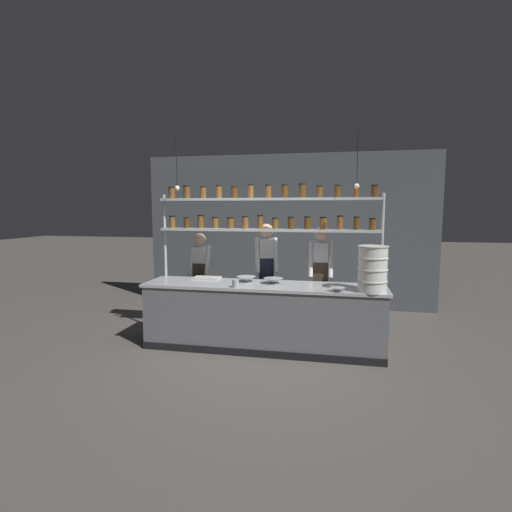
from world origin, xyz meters
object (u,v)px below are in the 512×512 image
at_px(chef_center, 266,270).
at_px(prep_bowl_near_left, 273,281).
at_px(chef_left, 200,274).
at_px(serving_cup_front, 236,284).
at_px(cutting_board, 207,278).
at_px(prep_bowl_center_front, 246,279).
at_px(spice_shelf_unit, 267,216).
at_px(container_stack, 373,269).
at_px(prep_bowl_center_back, 338,290).
at_px(chef_right, 321,274).

height_order(chef_center, prep_bowl_near_left, chef_center).
height_order(chef_left, serving_cup_front, chef_left).
distance_m(cutting_board, prep_bowl_center_front, 0.65).
bearing_deg(spice_shelf_unit, cutting_board, -175.71).
distance_m(spice_shelf_unit, prep_bowl_near_left, 0.94).
relative_size(container_stack, prep_bowl_center_front, 2.10).
distance_m(prep_bowl_near_left, prep_bowl_center_back, 0.97).
height_order(spice_shelf_unit, chef_center, spice_shelf_unit).
bearing_deg(prep_bowl_near_left, chef_left, 151.35).
bearing_deg(container_stack, prep_bowl_near_left, 167.12).
relative_size(chef_center, serving_cup_front, 16.70).
relative_size(container_stack, serving_cup_front, 5.64).
bearing_deg(prep_bowl_center_back, chef_left, 153.58).
xyz_separation_m(chef_right, container_stack, (0.68, -0.82, 0.23)).
relative_size(prep_bowl_near_left, serving_cup_front, 2.68).
height_order(spice_shelf_unit, prep_bowl_center_front, spice_shelf_unit).
distance_m(spice_shelf_unit, chef_center, 0.96).
bearing_deg(chef_left, chef_right, -6.74).
relative_size(chef_right, prep_bowl_center_front, 6.13).
bearing_deg(spice_shelf_unit, prep_bowl_near_left, -61.74).
distance_m(container_stack, serving_cup_front, 1.78).
bearing_deg(cutting_board, prep_bowl_center_back, -16.09).
bearing_deg(prep_bowl_center_front, chef_center, 74.07).
height_order(cutting_board, prep_bowl_near_left, prep_bowl_near_left).
bearing_deg(container_stack, cutting_board, 168.45).
bearing_deg(chef_right, prep_bowl_center_front, -156.87).
bearing_deg(cutting_board, chef_center, 31.82).
relative_size(spice_shelf_unit, prep_bowl_center_front, 11.68).
bearing_deg(chef_left, cutting_board, -62.56).
relative_size(spice_shelf_unit, chef_center, 1.87).
xyz_separation_m(chef_right, cutting_board, (-1.68, -0.34, -0.05)).
height_order(container_stack, prep_bowl_center_back, container_stack).
distance_m(chef_left, prep_bowl_center_front, 1.15).
bearing_deg(serving_cup_front, prep_bowl_near_left, 40.37).
relative_size(chef_center, cutting_board, 4.33).
height_order(chef_center, container_stack, chef_center).
bearing_deg(container_stack, serving_cup_front, -177.39).
bearing_deg(chef_left, container_stack, -21.97).
bearing_deg(cutting_board, chef_right, 11.49).
height_order(chef_left, chef_right, chef_right).
bearing_deg(chef_right, chef_left, 173.11).
height_order(container_stack, prep_bowl_center_front, container_stack).
bearing_deg(spice_shelf_unit, prep_bowl_center_back, -31.42).
height_order(spice_shelf_unit, chef_right, spice_shelf_unit).
distance_m(prep_bowl_center_front, serving_cup_front, 0.44).
height_order(spice_shelf_unit, container_stack, spice_shelf_unit).
bearing_deg(serving_cup_front, chef_left, 128.67).
distance_m(chef_center, prep_bowl_center_front, 0.66).
relative_size(spice_shelf_unit, chef_left, 2.08).
xyz_separation_m(chef_left, container_stack, (2.65, -1.03, 0.32)).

